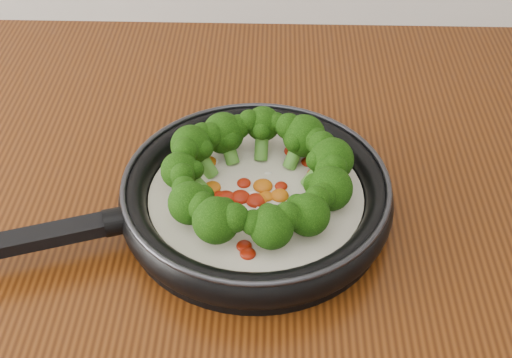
{
  "coord_description": "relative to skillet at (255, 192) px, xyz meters",
  "views": [
    {
      "loc": [
        0.11,
        0.54,
        1.41
      ],
      "look_at": [
        0.09,
        1.07,
        0.95
      ],
      "focal_mm": 47.7,
      "sensor_mm": 36.0,
      "label": 1
    }
  ],
  "objects": [
    {
      "name": "skillet",
      "position": [
        0.0,
        0.0,
        0.0
      ],
      "size": [
        0.48,
        0.37,
        0.08
      ],
      "color": "black",
      "rests_on": "counter"
    }
  ]
}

